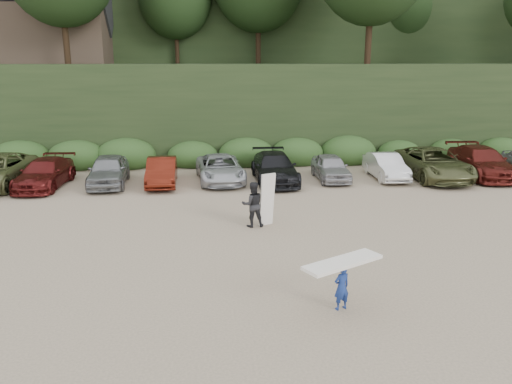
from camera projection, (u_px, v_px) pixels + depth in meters
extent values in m
plane|color=tan|center=(240.00, 253.00, 16.54)|extent=(120.00, 120.00, 0.00)
cube|color=black|center=(220.00, 105.00, 36.95)|extent=(80.00, 14.00, 6.00)
cube|color=black|center=(214.00, 44.00, 53.01)|extent=(90.00, 30.00, 16.00)
cube|color=#2B491E|center=(215.00, 156.00, 30.29)|extent=(46.20, 2.00, 1.20)
cube|color=brown|center=(54.00, 35.00, 36.47)|extent=(8.00, 6.00, 4.00)
imported|color=#551413|center=(45.00, 173.00, 25.09)|extent=(2.29, 4.98, 1.41)
imported|color=gray|center=(108.00, 170.00, 25.48)|extent=(2.05, 4.63, 1.55)
imported|color=#57170D|center=(162.00, 172.00, 25.57)|extent=(1.58, 4.23, 1.38)
imported|color=#B1B3B8|center=(220.00, 169.00, 26.29)|extent=(2.71, 5.14, 1.38)
imported|color=black|center=(275.00, 168.00, 26.19)|extent=(2.22, 5.21, 1.50)
imported|color=#9F9EA3|center=(331.00, 167.00, 26.67)|extent=(1.60, 3.98, 1.35)
imported|color=silver|center=(386.00, 166.00, 26.94)|extent=(1.47, 4.12, 1.35)
imported|color=brown|center=(433.00, 164.00, 26.94)|extent=(2.80, 5.91, 1.63)
imported|color=#591914|center=(481.00, 162.00, 27.40)|extent=(2.61, 5.69, 1.61)
imported|color=navy|center=(342.00, 287.00, 12.67)|extent=(0.52, 0.43, 1.22)
cube|color=white|center=(343.00, 262.00, 12.49)|extent=(2.25, 1.61, 0.09)
imported|color=black|center=(253.00, 204.00, 19.03)|extent=(0.91, 0.74, 1.76)
cube|color=silver|center=(267.00, 200.00, 19.08)|extent=(0.65, 0.52, 2.07)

